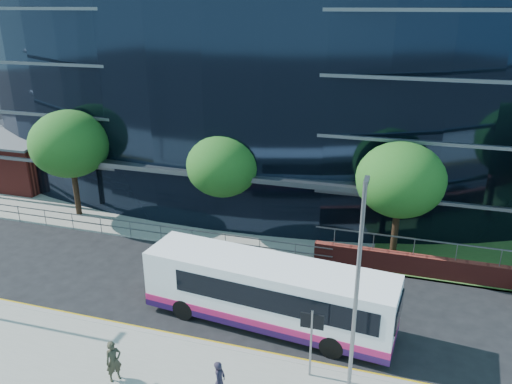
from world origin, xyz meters
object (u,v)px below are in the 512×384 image
(brick_pavilion, at_px, (12,157))
(street_sign, at_px, (312,330))
(tree_far_c, at_px, (400,180))
(tree_far_a, at_px, (70,144))
(streetlight_east, at_px, (357,289))
(city_bus, at_px, (270,293))
(pedestrian, at_px, (220,381))
(pedestrian_b, at_px, (114,361))
(tree_far_b, at_px, (223,166))

(brick_pavilion, bearing_deg, street_sign, -29.65)
(street_sign, xyz_separation_m, tree_far_c, (2.50, 10.59, 2.39))
(tree_far_a, xyz_separation_m, streetlight_east, (19.00, -11.17, -0.42))
(city_bus, height_order, pedestrian, city_bus)
(city_bus, bearing_deg, pedestrian_b, -125.34)
(city_bus, relative_size, pedestrian, 7.18)
(brick_pavilion, distance_m, pedestrian, 29.33)
(tree_far_a, xyz_separation_m, pedestrian_b, (10.73, -12.91, -3.90))
(tree_far_a, bearing_deg, pedestrian, -40.71)
(pedestrian, bearing_deg, street_sign, -53.58)
(tree_far_a, height_order, pedestrian_b, tree_far_a)
(street_sign, xyz_separation_m, tree_far_a, (-17.50, 10.59, 2.71))
(city_bus, bearing_deg, brick_pavilion, 158.66)
(brick_pavilion, distance_m, street_sign, 30.49)
(tree_far_a, bearing_deg, tree_far_b, 2.86)
(street_sign, bearing_deg, tree_far_a, 148.83)
(brick_pavilion, xyz_separation_m, tree_far_a, (9.00, -4.50, 2.92))
(pedestrian, distance_m, pedestrian_b, 4.02)
(street_sign, relative_size, streetlight_east, 0.35)
(brick_pavilion, height_order, pedestrian, brick_pavilion)
(tree_far_b, distance_m, city_bus, 10.12)
(tree_far_a, height_order, streetlight_east, streetlight_east)
(tree_far_b, relative_size, tree_far_c, 0.93)
(tree_far_b, height_order, city_bus, tree_far_b)
(tree_far_a, relative_size, tree_far_c, 1.07)
(streetlight_east, distance_m, city_bus, 5.87)
(streetlight_east, bearing_deg, tree_far_a, 149.54)
(street_sign, distance_m, tree_far_b, 13.54)
(city_bus, xyz_separation_m, pedestrian_b, (-4.44, -5.12, -0.60))
(tree_far_a, height_order, city_bus, tree_far_a)
(city_bus, bearing_deg, street_sign, -44.59)
(tree_far_c, relative_size, streetlight_east, 0.81)
(tree_far_b, bearing_deg, city_bus, -58.05)
(street_sign, height_order, tree_far_a, tree_far_a)
(tree_far_c, xyz_separation_m, city_bus, (-4.83, -7.79, -2.98))
(tree_far_c, relative_size, city_bus, 0.59)
(street_sign, distance_m, pedestrian, 3.68)
(tree_far_a, xyz_separation_m, pedestrian, (14.74, -12.69, -3.94))
(pedestrian_b, bearing_deg, tree_far_c, 1.30)
(street_sign, distance_m, city_bus, 3.69)
(tree_far_b, relative_size, pedestrian, 3.93)
(brick_pavilion, bearing_deg, tree_far_a, -26.55)
(city_bus, height_order, pedestrian_b, city_bus)
(tree_far_a, xyz_separation_m, city_bus, (15.17, -7.79, -3.30))
(street_sign, xyz_separation_m, pedestrian, (-2.76, -2.10, -1.23))
(city_bus, distance_m, pedestrian, 4.96)
(brick_pavilion, relative_size, streetlight_east, 1.08)
(brick_pavilion, height_order, tree_far_c, tree_far_c)
(brick_pavilion, distance_m, streetlight_east, 32.19)
(brick_pavilion, distance_m, tree_far_a, 10.48)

